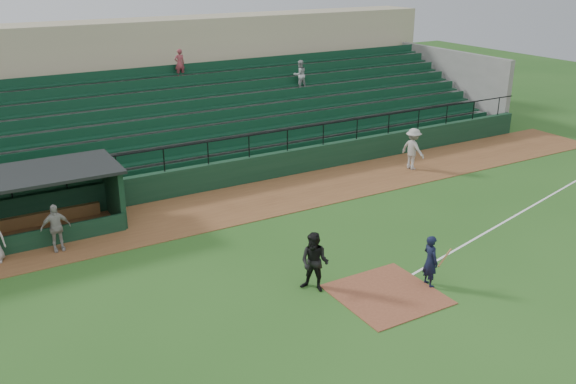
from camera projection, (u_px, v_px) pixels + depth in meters
ground at (367, 281)px, 19.70m from camera, size 90.00×90.00×0.00m
warning_track at (252, 201)px, 26.16m from camera, size 40.00×4.00×0.03m
home_plate_dirt at (387, 294)px, 18.89m from camera, size 3.00×3.00×0.03m
foul_line at (511, 218)px, 24.44m from camera, size 17.49×4.44×0.01m
stadium_structure at (177, 109)px, 32.18m from camera, size 38.00×13.08×6.40m
batter_at_plate at (430, 261)px, 19.16m from camera, size 1.03×0.70×1.70m
umpire at (315, 262)px, 18.84m from camera, size 1.14×1.18×1.91m
runner at (413, 149)px, 29.77m from camera, size 0.93×1.40×2.02m
dugout_player_a at (56, 228)px, 21.42m from camera, size 1.01×0.43×1.72m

